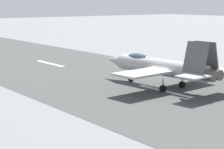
{
  "coord_description": "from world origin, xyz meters",
  "views": [
    {
      "loc": [
        -33.02,
        31.14,
        9.54
      ],
      "look_at": [
        0.76,
        5.8,
        2.2
      ],
      "focal_mm": 67.52,
      "sensor_mm": 36.0,
      "label": 1
    }
  ],
  "objects": [
    {
      "name": "ground_plane",
      "position": [
        0.0,
        0.0,
        0.0
      ],
      "size": [
        400.0,
        400.0,
        0.0
      ],
      "primitive_type": "plane",
      "color": "slate"
    },
    {
      "name": "runway_strip",
      "position": [
        -0.02,
        0.0,
        0.01
      ],
      "size": [
        240.0,
        26.0,
        0.02
      ],
      "color": "#424443",
      "rests_on": "ground"
    },
    {
      "name": "fighter_jet",
      "position": [
        0.72,
        -1.0,
        2.39
      ],
      "size": [
        16.99,
        13.96,
        5.58
      ],
      "color": "#A6A7A9",
      "rests_on": "ground"
    },
    {
      "name": "crew_person",
      "position": [
        11.53,
        -8.7,
        0.81
      ],
      "size": [
        0.42,
        0.66,
        1.61
      ],
      "color": "#1E2338",
      "rests_on": "ground"
    },
    {
      "name": "marker_cone_mid",
      "position": [
        8.59,
        -11.91,
        0.28
      ],
      "size": [
        0.44,
        0.44,
        0.55
      ],
      "primitive_type": "cone",
      "color": "orange",
      "rests_on": "ground"
    }
  ]
}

